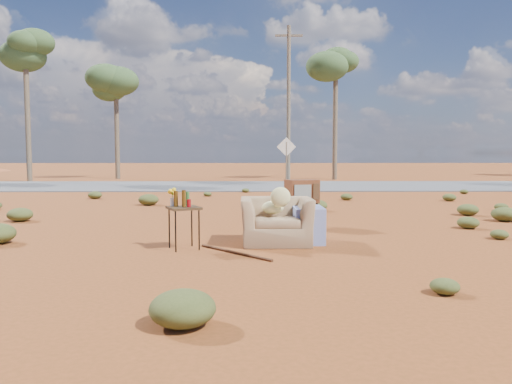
{
  "coord_description": "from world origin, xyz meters",
  "views": [
    {
      "loc": [
        0.02,
        -8.29,
        1.54
      ],
      "look_at": [
        0.14,
        1.25,
        0.8
      ],
      "focal_mm": 35.0,
      "sensor_mm": 36.0,
      "label": 1
    }
  ],
  "objects": [
    {
      "name": "eucalyptus_left",
      "position": [
        -12.0,
        19.0,
        6.92
      ],
      "size": [
        3.2,
        3.2,
        8.1
      ],
      "color": "brown",
      "rests_on": "ground"
    },
    {
      "name": "side_table",
      "position": [
        -1.08,
        -0.32,
        0.71
      ],
      "size": [
        0.63,
        0.63,
        0.97
      ],
      "rotation": [
        0.0,
        0.0,
        0.42
      ],
      "color": "#3B2915",
      "rests_on": "ground"
    },
    {
      "name": "rusty_bar",
      "position": [
        -0.21,
        -0.72,
        0.02
      ],
      "size": [
        1.14,
        1.23,
        0.04
      ],
      "primitive_type": "cylinder",
      "rotation": [
        0.0,
        1.57,
        -0.83
      ],
      "color": "#462312",
      "rests_on": "ground"
    },
    {
      "name": "eucalyptus_near_left",
      "position": [
        -8.0,
        22.0,
        5.45
      ],
      "size": [
        3.2,
        3.2,
        6.6
      ],
      "color": "brown",
      "rests_on": "ground"
    },
    {
      "name": "ground",
      "position": [
        0.0,
        0.0,
        0.0
      ],
      "size": [
        140.0,
        140.0,
        0.0
      ],
      "primitive_type": "plane",
      "color": "brown",
      "rests_on": "ground"
    },
    {
      "name": "scrub_patch",
      "position": [
        -0.82,
        4.41,
        0.14
      ],
      "size": [
        17.49,
        8.07,
        0.33
      ],
      "color": "#434920",
      "rests_on": "ground"
    },
    {
      "name": "armchair",
      "position": [
        0.58,
        0.18,
        0.49
      ],
      "size": [
        1.42,
        0.91,
        1.06
      ],
      "rotation": [
        0.0,
        0.0,
        0.01
      ],
      "color": "#8B6C4C",
      "rests_on": "ground"
    },
    {
      "name": "tv_unit",
      "position": [
        1.11,
        2.1,
        0.74
      ],
      "size": [
        0.73,
        0.64,
        0.99
      ],
      "rotation": [
        0.0,
        0.0,
        0.29
      ],
      "color": "black",
      "rests_on": "ground"
    },
    {
      "name": "utility_pole_center",
      "position": [
        2.0,
        17.5,
        4.15
      ],
      "size": [
        1.4,
        0.2,
        8.0
      ],
      "color": "brown",
      "rests_on": "ground"
    },
    {
      "name": "eucalyptus_center",
      "position": [
        5.0,
        21.0,
        6.43
      ],
      "size": [
        3.2,
        3.2,
        7.6
      ],
      "color": "brown",
      "rests_on": "ground"
    },
    {
      "name": "road_sign",
      "position": [
        1.5,
        12.0,
        1.5
      ],
      "size": [
        0.78,
        0.06,
        2.19
      ],
      "color": "brown",
      "rests_on": "ground"
    },
    {
      "name": "highway",
      "position": [
        0.0,
        15.0,
        0.02
      ],
      "size": [
        140.0,
        7.0,
        0.04
      ],
      "primitive_type": "cube",
      "color": "#565659",
      "rests_on": "ground"
    }
  ]
}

